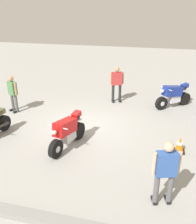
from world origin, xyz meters
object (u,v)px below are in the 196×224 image
Objects in this scene: person_in_green_shirt at (13,92)px; traffic_cone at (180,145)px; person_in_red_shirt at (117,82)px; motorcycle_blue_sportbike at (174,95)px; person_in_blue_shirt at (166,170)px; motorcycle_red_sportbike at (67,131)px.

traffic_cone is (-6.97, 1.67, -0.65)m from person_in_green_shirt.
motorcycle_blue_sportbike is at bearing 66.38° from person_in_red_shirt.
motorcycle_blue_sportbike is 6.38m from person_in_blue_shirt.
person_in_green_shirt is at bearing -111.85° from motorcycle_red_sportbike.
motorcycle_blue_sportbike is at bearing 154.67° from motorcycle_red_sportbike.
motorcycle_blue_sportbike is 3.05× the size of traffic_cone.
motorcycle_blue_sportbike is 0.93× the size of person_in_red_shirt.
motorcycle_red_sportbike reaches higher than traffic_cone.
motorcycle_blue_sportbike is 1.00× the size of person_in_green_shirt.
person_in_red_shirt reaches higher than motorcycle_red_sportbike.
person_in_green_shirt reaches higher than motorcycle_red_sportbike.
person_in_blue_shirt reaches higher than person_in_green_shirt.
motorcycle_red_sportbike is at bearing 9.71° from traffic_cone.
person_in_green_shirt is at bearing -13.46° from traffic_cone.
person_in_blue_shirt is at bearing 71.46° from motorcycle_red_sportbike.
traffic_cone is (-3.61, -0.62, -0.33)m from motorcycle_red_sportbike.
person_in_green_shirt is 7.66m from person_in_blue_shirt.
motorcycle_red_sportbike is 1.15× the size of person_in_blue_shirt.
motorcycle_red_sportbike is 4.66m from person_in_red_shirt.
person_in_red_shirt is 3.28× the size of traffic_cone.
motorcycle_blue_sportbike is 3.91m from traffic_cone.
person_in_red_shirt is (2.66, -0.05, 0.41)m from motorcycle_blue_sportbike.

